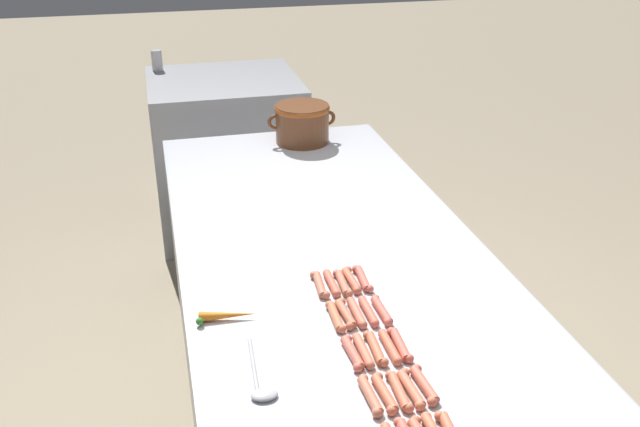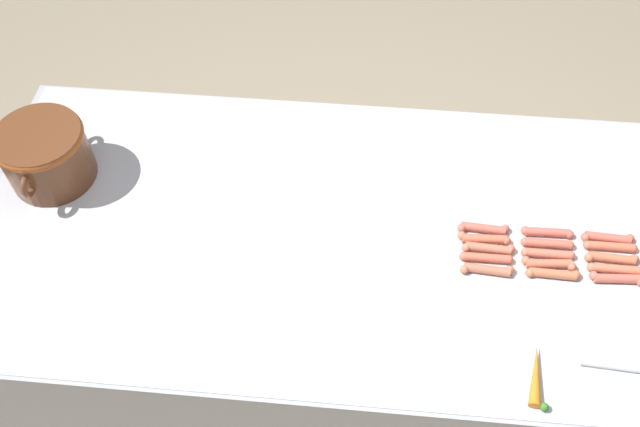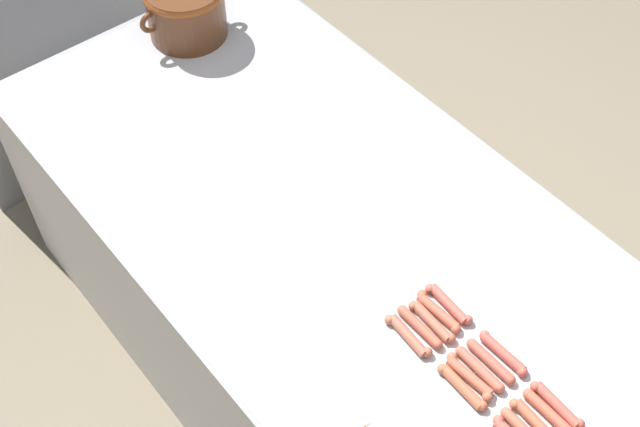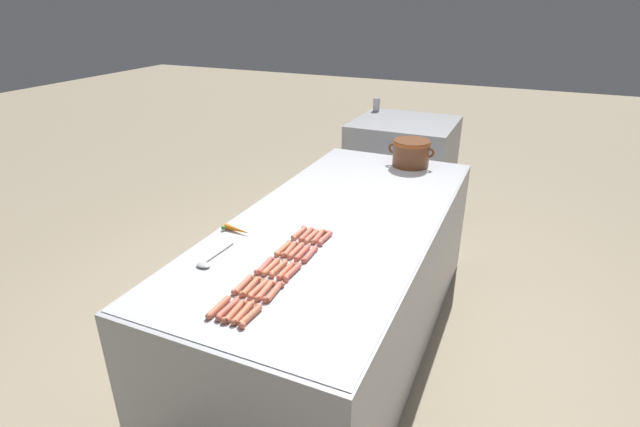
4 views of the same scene
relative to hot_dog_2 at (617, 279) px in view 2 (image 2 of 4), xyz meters
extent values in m
plane|color=gray|center=(0.10, 0.66, -0.87)|extent=(20.00, 20.00, 0.00)
cube|color=#ADAFB5|center=(0.10, 0.66, -0.44)|extent=(1.08, 2.48, 0.85)
cube|color=silver|center=(0.10, 0.66, -0.02)|extent=(1.06, 2.43, 0.00)
cylinder|color=#D76754|center=(0.00, 0.00, 0.00)|extent=(0.03, 0.13, 0.03)
sphere|color=#D76754|center=(0.00, 0.06, 0.00)|extent=(0.03, 0.03, 0.03)
cylinder|color=#D5714D|center=(0.00, 0.18, 0.00)|extent=(0.03, 0.13, 0.03)
sphere|color=#D5714D|center=(0.00, 0.11, 0.00)|extent=(0.03, 0.03, 0.03)
sphere|color=#D5714D|center=(0.00, 0.24, 0.00)|extent=(0.03, 0.03, 0.03)
cylinder|color=#CB7156|center=(0.00, 0.36, 0.00)|extent=(0.04, 0.13, 0.03)
sphere|color=#CB7156|center=(0.00, 0.30, 0.00)|extent=(0.03, 0.03, 0.03)
sphere|color=#CB7156|center=(-0.01, 0.43, 0.00)|extent=(0.03, 0.03, 0.03)
cylinder|color=#D57253|center=(0.03, 0.00, 0.00)|extent=(0.03, 0.13, 0.03)
sphere|color=#D57253|center=(0.03, -0.06, 0.00)|extent=(0.03, 0.03, 0.03)
sphere|color=#D57253|center=(0.03, 0.07, 0.00)|extent=(0.03, 0.03, 0.03)
cylinder|color=#CB6D51|center=(0.03, 0.19, 0.00)|extent=(0.04, 0.13, 0.03)
sphere|color=#CB6D51|center=(0.03, 0.12, 0.00)|extent=(0.03, 0.03, 0.03)
sphere|color=#CB6D51|center=(0.04, 0.25, 0.00)|extent=(0.03, 0.03, 0.03)
cylinder|color=#D1674E|center=(0.04, 0.36, 0.00)|extent=(0.03, 0.13, 0.03)
sphere|color=#D1674E|center=(0.04, 0.30, 0.00)|extent=(0.03, 0.03, 0.03)
sphere|color=#D1674E|center=(0.04, 0.43, 0.00)|extent=(0.03, 0.03, 0.03)
cylinder|color=#D16E4D|center=(0.07, 0.00, 0.00)|extent=(0.03, 0.13, 0.03)
sphere|color=#D16E4D|center=(0.07, -0.06, 0.00)|extent=(0.03, 0.03, 0.03)
sphere|color=#D16E4D|center=(0.06, 0.07, 0.00)|extent=(0.03, 0.03, 0.03)
cylinder|color=#D56E56|center=(0.07, 0.18, 0.00)|extent=(0.03, 0.13, 0.03)
sphere|color=#D56E56|center=(0.07, 0.12, 0.00)|extent=(0.03, 0.03, 0.03)
sphere|color=#D56E56|center=(0.07, 0.25, 0.00)|extent=(0.03, 0.03, 0.03)
cylinder|color=#CB7155|center=(0.07, 0.35, 0.00)|extent=(0.03, 0.13, 0.03)
sphere|color=#CB7155|center=(0.07, 0.29, 0.00)|extent=(0.03, 0.03, 0.03)
sphere|color=#CB7155|center=(0.07, 0.42, 0.00)|extent=(0.03, 0.03, 0.03)
cylinder|color=#D86A4E|center=(0.11, 0.00, 0.00)|extent=(0.03, 0.13, 0.03)
sphere|color=#D86A4E|center=(0.11, -0.06, 0.00)|extent=(0.03, 0.03, 0.03)
sphere|color=#D86A4E|center=(0.11, 0.07, 0.00)|extent=(0.03, 0.03, 0.03)
cylinder|color=#D16651|center=(0.10, 0.18, 0.00)|extent=(0.03, 0.13, 0.03)
sphere|color=#D16651|center=(0.10, 0.12, 0.00)|extent=(0.03, 0.03, 0.03)
sphere|color=#D16651|center=(0.10, 0.25, 0.00)|extent=(0.03, 0.03, 0.03)
cylinder|color=#D5694E|center=(0.11, 0.37, 0.00)|extent=(0.03, 0.13, 0.03)
sphere|color=#D5694E|center=(0.10, 0.30, 0.00)|extent=(0.03, 0.03, 0.03)
sphere|color=#D5694E|center=(0.11, 0.43, 0.00)|extent=(0.03, 0.03, 0.03)
cylinder|color=#D76452|center=(0.14, 0.00, 0.00)|extent=(0.03, 0.13, 0.03)
sphere|color=#D76452|center=(0.14, -0.06, 0.00)|extent=(0.03, 0.03, 0.03)
sphere|color=#D76452|center=(0.14, 0.07, 0.00)|extent=(0.03, 0.03, 0.03)
cylinder|color=#D86354|center=(0.14, 0.18, 0.00)|extent=(0.03, 0.13, 0.03)
sphere|color=#D86354|center=(0.14, 0.11, 0.00)|extent=(0.03, 0.03, 0.03)
sphere|color=#D86354|center=(0.15, 0.24, 0.00)|extent=(0.03, 0.03, 0.03)
cylinder|color=#D56554|center=(0.14, 0.37, 0.00)|extent=(0.03, 0.13, 0.03)
sphere|color=#D56554|center=(0.15, 0.30, 0.00)|extent=(0.03, 0.03, 0.03)
sphere|color=#D56554|center=(0.14, 0.43, 0.00)|extent=(0.03, 0.03, 0.03)
cylinder|color=brown|center=(0.24, 1.71, 0.08)|extent=(0.26, 0.26, 0.19)
torus|color=#9E4A1B|center=(0.24, 1.71, 0.16)|extent=(0.27, 0.27, 0.03)
torus|color=brown|center=(0.11, 1.71, 0.10)|extent=(0.08, 0.02, 0.08)
torus|color=brown|center=(0.37, 1.71, 0.10)|extent=(0.08, 0.02, 0.08)
cylinder|color=#B7B7BC|center=(-0.27, 0.03, -0.01)|extent=(0.03, 0.22, 0.01)
cone|color=orange|center=(-0.31, 0.26, 0.00)|extent=(0.17, 0.06, 0.03)
sphere|color=#387F2D|center=(-0.39, 0.25, 0.00)|extent=(0.02, 0.02, 0.02)
camera|label=1|loc=(-0.45, -1.47, 1.18)|focal=38.83mm
camera|label=2|loc=(-1.04, 0.75, 1.61)|focal=37.32mm
camera|label=3|loc=(-0.85, -0.32, 1.81)|focal=46.83mm
camera|label=4|loc=(1.02, -1.65, 1.13)|focal=27.22mm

